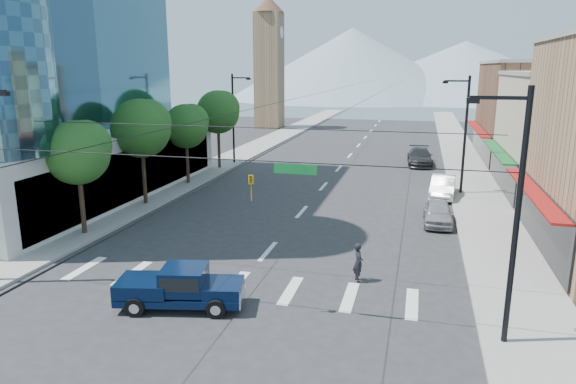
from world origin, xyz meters
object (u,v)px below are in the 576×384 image
pedestrian (358,262)px  parked_car_mid (443,187)px  pickup_truck (180,287)px  parked_car_far (420,157)px  parked_car_near (438,212)px

pedestrian → parked_car_mid: pedestrian is taller
pickup_truck → parked_car_far: bearing=63.3°
pickup_truck → parked_car_near: pickup_truck is taller
parked_car_near → parked_car_far: (-1.27, 20.45, 0.11)m
parked_car_mid → pedestrian: bearing=-98.9°
pickup_truck → parked_car_far: pickup_truck is taller
pickup_truck → pedestrian: pedestrian is taller
parked_car_far → pickup_truck: bearing=-107.8°
pedestrian → parked_car_near: size_ratio=0.42×
pedestrian → parked_car_far: (2.48, 30.63, -0.07)m
pedestrian → parked_car_mid: (4.28, 17.46, -0.11)m
parked_car_mid → parked_car_far: parked_car_far is taller
pickup_truck → parked_car_near: bearing=42.5°
parked_car_near → parked_car_far: bearing=92.9°
pickup_truck → parked_car_near: (10.43, 14.65, -0.17)m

